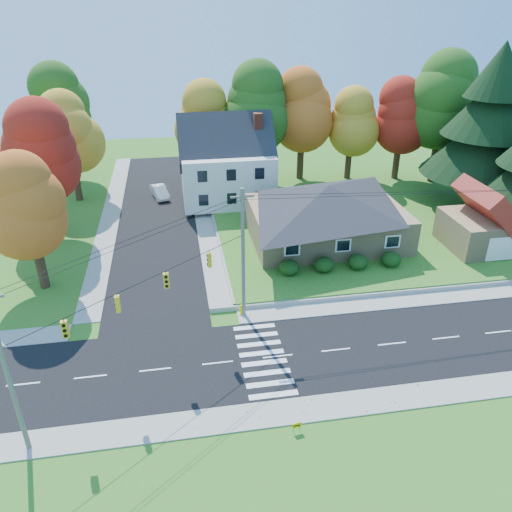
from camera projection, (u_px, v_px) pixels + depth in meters
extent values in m
plane|color=#3D7923|center=(278.00, 356.00, 33.02)|extent=(120.00, 120.00, 0.00)
cube|color=black|center=(278.00, 356.00, 33.01)|extent=(90.00, 8.00, 0.02)
cube|color=black|center=(157.00, 214.00, 54.55)|extent=(8.00, 44.00, 0.02)
cube|color=#9C9A90|center=(264.00, 314.00, 37.37)|extent=(90.00, 2.00, 0.08)
cube|color=#9C9A90|center=(296.00, 411.00, 28.63)|extent=(90.00, 2.00, 0.08)
cube|color=#3D7923|center=(356.00, 217.00, 53.19)|extent=(30.00, 30.00, 0.50)
cube|color=tan|center=(326.00, 223.00, 47.22)|extent=(14.00, 10.00, 3.20)
pyramid|color=#26262B|center=(328.00, 196.00, 45.98)|extent=(14.60, 10.60, 2.20)
cube|color=silver|center=(227.00, 176.00, 55.97)|extent=(10.00, 8.00, 5.60)
pyramid|color=#26262B|center=(226.00, 140.00, 54.12)|extent=(10.40, 8.40, 2.40)
cube|color=brown|center=(258.00, 157.00, 55.57)|extent=(0.90, 0.90, 9.60)
cube|color=tan|center=(485.00, 231.00, 45.86)|extent=(7.00, 6.00, 3.00)
pyramid|color=maroon|center=(491.00, 208.00, 44.79)|extent=(7.30, 6.30, 1.60)
cube|color=silver|center=(505.00, 249.00, 43.33)|extent=(3.20, 0.10, 2.20)
ellipsoid|color=#163A10|center=(289.00, 267.00, 41.51)|extent=(1.70, 1.70, 1.27)
ellipsoid|color=#163A10|center=(324.00, 265.00, 41.95)|extent=(1.70, 1.70, 1.27)
ellipsoid|color=#163A10|center=(358.00, 262.00, 42.40)|extent=(1.70, 1.70, 1.27)
ellipsoid|color=#163A10|center=(391.00, 259.00, 42.84)|extent=(1.70, 1.70, 1.27)
cylinder|color=#666059|center=(8.00, 375.00, 24.00)|extent=(0.26, 0.26, 10.00)
cylinder|color=#666059|center=(243.00, 256.00, 35.03)|extent=(0.26, 0.26, 10.00)
cube|color=#666059|center=(242.00, 197.00, 33.00)|extent=(1.60, 0.12, 0.12)
cube|color=gold|center=(65.00, 329.00, 25.69)|extent=(0.34, 0.26, 1.00)
cube|color=gold|center=(118.00, 304.00, 27.81)|extent=(0.26, 0.34, 1.00)
cube|color=gold|center=(166.00, 280.00, 30.09)|extent=(0.34, 0.26, 1.00)
cube|color=gold|center=(209.00, 260.00, 32.47)|extent=(0.26, 0.34, 1.00)
cylinder|color=black|center=(145.00, 281.00, 28.78)|extent=(13.02, 10.43, 0.04)
cylinder|color=#3F2A19|center=(205.00, 162.00, 60.96)|extent=(0.80, 0.80, 5.40)
sphere|color=gold|center=(204.00, 130.00, 59.16)|extent=(6.72, 6.72, 6.72)
sphere|color=gold|center=(203.00, 116.00, 58.38)|extent=(5.91, 5.91, 5.91)
sphere|color=gold|center=(202.00, 101.00, 57.61)|extent=(5.11, 5.11, 5.11)
cylinder|color=#3F2A19|center=(255.00, 158.00, 60.77)|extent=(0.86, 0.86, 6.30)
sphere|color=#295718|center=(255.00, 121.00, 58.67)|extent=(7.84, 7.84, 7.84)
sphere|color=#295718|center=(255.00, 104.00, 57.76)|extent=(6.90, 6.90, 6.90)
sphere|color=#295718|center=(255.00, 86.00, 56.86)|extent=(5.96, 5.96, 5.96)
cylinder|color=#3F2A19|center=(301.00, 156.00, 62.64)|extent=(0.83, 0.83, 5.85)
sphere|color=#CE5B1C|center=(302.00, 122.00, 60.69)|extent=(7.28, 7.28, 7.28)
sphere|color=#CE5B1C|center=(303.00, 106.00, 59.85)|extent=(6.41, 6.41, 6.41)
sphere|color=#CE5B1C|center=(303.00, 91.00, 59.01)|extent=(5.53, 5.53, 5.53)
cylinder|color=#3F2A19|center=(349.00, 159.00, 62.87)|extent=(0.77, 0.77, 4.95)
sphere|color=gold|center=(351.00, 131.00, 61.22)|extent=(6.16, 6.16, 6.16)
sphere|color=gold|center=(352.00, 118.00, 60.51)|extent=(5.42, 5.42, 5.42)
sphere|color=gold|center=(353.00, 105.00, 59.79)|extent=(4.68, 4.68, 4.68)
cylinder|color=#3F2A19|center=(397.00, 157.00, 62.78)|extent=(0.80, 0.80, 5.40)
sphere|color=maroon|center=(401.00, 126.00, 60.98)|extent=(6.72, 6.72, 6.72)
sphere|color=maroon|center=(403.00, 112.00, 60.21)|extent=(5.91, 5.91, 5.91)
sphere|color=maroon|center=(405.00, 98.00, 59.43)|extent=(5.11, 5.11, 5.11)
cylinder|color=#3F2A19|center=(435.00, 155.00, 61.32)|extent=(0.89, 0.89, 6.75)
sphere|color=#295718|center=(442.00, 115.00, 59.07)|extent=(8.40, 8.40, 8.40)
sphere|color=#295718|center=(445.00, 96.00, 58.09)|extent=(7.39, 7.39, 7.39)
sphere|color=#295718|center=(448.00, 77.00, 57.12)|extent=(6.38, 6.38, 6.38)
cylinder|color=#3F2A19|center=(475.00, 191.00, 55.37)|extent=(0.40, 0.40, 2.88)
cone|color=black|center=(486.00, 143.00, 52.85)|extent=(12.80, 12.80, 6.72)
cone|color=black|center=(494.00, 106.00, 51.08)|extent=(9.60, 9.60, 6.08)
cone|color=black|center=(501.00, 70.00, 49.45)|extent=(6.40, 6.40, 5.44)
cylinder|color=#3F2A19|center=(39.00, 260.00, 39.84)|extent=(0.77, 0.77, 4.95)
sphere|color=#CE5B1C|center=(30.00, 219.00, 38.18)|extent=(6.16, 6.16, 6.16)
sphere|color=#CE5B1C|center=(26.00, 200.00, 37.47)|extent=(5.42, 5.42, 5.42)
sphere|color=#CE5B1C|center=(21.00, 180.00, 36.76)|extent=(4.68, 4.68, 4.68)
cylinder|color=#3F2A19|center=(50.00, 209.00, 48.22)|extent=(0.83, 0.83, 5.85)
sphere|color=maroon|center=(41.00, 167.00, 46.27)|extent=(7.28, 7.28, 7.28)
sphere|color=maroon|center=(37.00, 147.00, 45.43)|extent=(6.41, 6.41, 6.41)
sphere|color=maroon|center=(33.00, 127.00, 44.59)|extent=(5.53, 5.53, 5.53)
cylinder|color=#3F2A19|center=(76.00, 178.00, 57.22)|extent=(0.80, 0.80, 5.40)
sphere|color=gold|center=(70.00, 144.00, 55.41)|extent=(6.72, 6.72, 6.72)
sphere|color=gold|center=(68.00, 129.00, 54.64)|extent=(5.91, 5.91, 5.91)
sphere|color=gold|center=(65.00, 113.00, 53.86)|extent=(5.11, 5.11, 5.11)
cylinder|color=#3F2A19|center=(69.00, 155.00, 63.70)|extent=(0.86, 0.86, 6.30)
sphere|color=#295718|center=(62.00, 119.00, 61.60)|extent=(7.84, 7.84, 7.84)
sphere|color=#295718|center=(59.00, 103.00, 60.69)|extent=(6.90, 6.90, 6.90)
sphere|color=#295718|center=(56.00, 86.00, 59.79)|extent=(5.96, 5.96, 5.96)
imported|color=silver|center=(160.00, 192.00, 58.82)|extent=(2.44, 4.43, 1.38)
cylinder|color=#F1DD00|center=(242.00, 313.00, 37.41)|extent=(0.36, 0.36, 0.10)
cylinder|color=#F1DD00|center=(242.00, 310.00, 37.27)|extent=(0.24, 0.24, 0.56)
sphere|color=#F1DD00|center=(241.00, 306.00, 37.11)|extent=(0.26, 0.26, 0.26)
cylinder|color=#F1DD00|center=(242.00, 309.00, 37.22)|extent=(0.46, 0.14, 0.12)
cylinder|color=black|center=(293.00, 429.00, 27.18)|extent=(0.02, 0.02, 0.43)
cylinder|color=black|center=(300.00, 428.00, 27.24)|extent=(0.02, 0.02, 0.43)
cube|color=#F8BF00|center=(297.00, 425.00, 27.09)|extent=(0.51, 0.11, 0.34)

